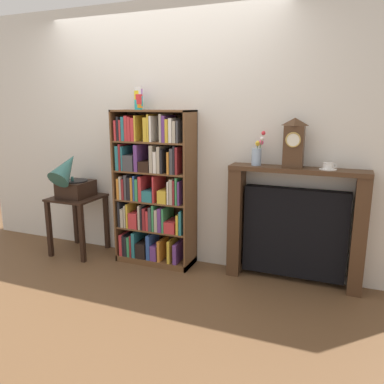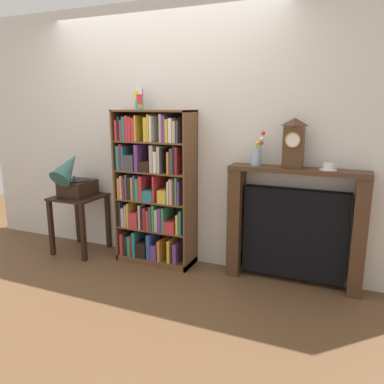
% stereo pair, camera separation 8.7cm
% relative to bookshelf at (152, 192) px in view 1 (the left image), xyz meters
% --- Properties ---
extents(ground_plane, '(8.18, 6.40, 0.02)m').
position_rel_bookshelf_xyz_m(ground_plane, '(0.02, -0.11, -0.75)').
color(ground_plane, brown).
extents(wall_back, '(5.18, 0.08, 2.60)m').
position_rel_bookshelf_xyz_m(wall_back, '(0.26, 0.21, 0.56)').
color(wall_back, silver).
rests_on(wall_back, ground).
extents(bookshelf, '(0.80, 0.33, 1.57)m').
position_rel_bookshelf_xyz_m(bookshelf, '(0.00, 0.00, 0.00)').
color(bookshelf, brown).
rests_on(bookshelf, ground).
extents(cup_stack, '(0.08, 0.08, 0.22)m').
position_rel_bookshelf_xyz_m(cup_stack, '(-0.16, 0.05, 0.93)').
color(cup_stack, '#28B2B7').
rests_on(cup_stack, bookshelf).
extents(side_table_left, '(0.49, 0.50, 0.64)m').
position_rel_bookshelf_xyz_m(side_table_left, '(-0.89, -0.08, -0.27)').
color(side_table_left, black).
rests_on(side_table_left, ground).
extents(gramophone, '(0.31, 0.51, 0.54)m').
position_rel_bookshelf_xyz_m(gramophone, '(-0.89, -0.14, 0.11)').
color(gramophone, black).
rests_on(gramophone, side_table_left).
extents(fireplace_mantel, '(1.21, 0.23, 1.08)m').
position_rel_bookshelf_xyz_m(fireplace_mantel, '(1.41, 0.08, -0.22)').
color(fireplace_mantel, '#472D1C').
rests_on(fireplace_mantel, ground).
extents(mantel_clock, '(0.17, 0.13, 0.43)m').
position_rel_bookshelf_xyz_m(mantel_clock, '(1.36, 0.06, 0.55)').
color(mantel_clock, '#472D1C').
rests_on(mantel_clock, fireplace_mantel).
extents(flower_vase, '(0.11, 0.14, 0.31)m').
position_rel_bookshelf_xyz_m(flower_vase, '(1.05, 0.06, 0.44)').
color(flower_vase, '#99B2D1').
rests_on(flower_vase, fireplace_mantel).
extents(teacup_with_saucer, '(0.15, 0.15, 0.06)m').
position_rel_bookshelf_xyz_m(teacup_with_saucer, '(1.66, 0.06, 0.36)').
color(teacup_with_saucer, white).
rests_on(teacup_with_saucer, fireplace_mantel).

